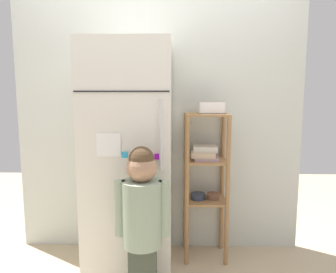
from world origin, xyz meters
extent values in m
plane|color=tan|center=(0.00, 0.00, 0.00)|extent=(6.00, 6.00, 0.00)
cube|color=silver|center=(0.00, 0.38, 1.13)|extent=(2.49, 0.03, 2.27)
cube|color=silver|center=(-0.21, 0.02, 0.88)|extent=(0.64, 0.67, 1.77)
cube|color=black|center=(-0.21, -0.32, 1.40)|extent=(0.63, 0.01, 0.01)
cylinder|color=silver|center=(0.05, -0.34, 1.12)|extent=(0.02, 0.02, 0.46)
cube|color=white|center=(-0.30, -0.32, 1.05)|extent=(0.16, 0.01, 0.16)
cube|color=purple|center=(0.02, -0.32, 0.98)|extent=(0.04, 0.01, 0.04)
cube|color=#D83A3A|center=(-0.06, -0.32, 0.62)|extent=(0.04, 0.01, 0.04)
cube|color=#28B4F0|center=(0.01, -0.32, 0.65)|extent=(0.04, 0.01, 0.04)
cube|color=#289CCF|center=(-0.19, -0.32, 0.99)|extent=(0.04, 0.02, 0.04)
cube|color=blue|center=(0.03, -0.32, 0.56)|extent=(0.03, 0.01, 0.03)
cylinder|color=gray|center=(-0.06, -0.48, 0.65)|extent=(0.25, 0.25, 0.42)
sphere|color=gray|center=(-0.06, -0.40, 0.85)|extent=(0.11, 0.11, 0.11)
sphere|color=#A87A5B|center=(-0.06, -0.48, 0.94)|extent=(0.19, 0.19, 0.19)
sphere|color=#4C3823|center=(-0.06, -0.48, 0.99)|extent=(0.16, 0.16, 0.16)
cylinder|color=gray|center=(-0.20, -0.48, 0.68)|extent=(0.07, 0.07, 0.35)
cylinder|color=gray|center=(0.07, -0.48, 0.68)|extent=(0.07, 0.07, 0.35)
cylinder|color=#9E7247|center=(0.24, 0.06, 0.62)|extent=(0.04, 0.04, 1.23)
cylinder|color=#9E7247|center=(0.56, 0.06, 0.62)|extent=(0.04, 0.04, 1.23)
cylinder|color=#9E7247|center=(0.24, 0.34, 0.62)|extent=(0.04, 0.04, 1.23)
cylinder|color=#9E7247|center=(0.56, 0.34, 0.62)|extent=(0.04, 0.04, 1.23)
cube|color=#9E7247|center=(0.40, 0.20, 1.22)|extent=(0.34, 0.29, 0.02)
cube|color=#9E7247|center=(0.40, 0.20, 0.84)|extent=(0.34, 0.29, 0.02)
cube|color=#9E7247|center=(0.40, 0.20, 0.50)|extent=(0.34, 0.29, 0.02)
cube|color=#B293A3|center=(0.40, 0.19, 0.86)|extent=(0.20, 0.18, 0.03)
cube|color=#C6AD8E|center=(0.37, 0.19, 0.89)|extent=(0.21, 0.18, 0.04)
cube|color=silver|center=(0.39, 0.22, 0.94)|extent=(0.21, 0.18, 0.04)
cylinder|color=#2D384C|center=(0.34, 0.20, 0.53)|extent=(0.12, 0.12, 0.05)
cylinder|color=brown|center=(0.46, 0.20, 0.53)|extent=(0.10, 0.10, 0.05)
cube|color=white|center=(0.44, 0.19, 1.23)|extent=(0.21, 0.15, 0.01)
cube|color=white|center=(0.44, 0.12, 1.28)|extent=(0.21, 0.01, 0.09)
cube|color=white|center=(0.44, 0.26, 1.28)|extent=(0.21, 0.01, 0.09)
cube|color=white|center=(0.34, 0.19, 1.28)|extent=(0.01, 0.15, 0.09)
cube|color=white|center=(0.54, 0.19, 1.28)|extent=(0.01, 0.15, 0.09)
sphere|color=maroon|center=(0.41, 0.17, 1.27)|extent=(0.07, 0.07, 0.07)
sphere|color=#AC1C08|center=(0.46, 0.20, 1.27)|extent=(0.07, 0.07, 0.07)
camera|label=1|loc=(0.14, -2.34, 1.39)|focal=33.29mm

